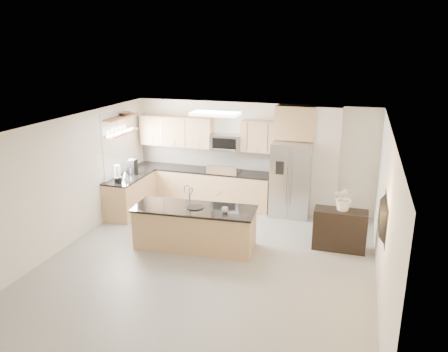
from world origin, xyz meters
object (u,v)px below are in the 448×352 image
(refrigerator, at_px, (291,179))
(platter, at_px, (195,207))
(cup, at_px, (225,210))
(range, at_px, (225,189))
(island, at_px, (195,227))
(blender, at_px, (118,175))
(television, at_px, (379,217))
(microwave, at_px, (226,142))
(credenza, at_px, (340,230))
(bowl, at_px, (125,113))
(kettle, at_px, (125,175))
(coffee_maker, at_px, (132,167))
(flower_vase, at_px, (345,192))

(refrigerator, xyz_separation_m, platter, (-1.54, -2.31, -0.04))
(cup, bearing_deg, range, 107.29)
(platter, bearing_deg, island, -129.46)
(island, height_order, blender, blender)
(television, bearing_deg, platter, 77.36)
(refrigerator, bearing_deg, cup, -111.07)
(microwave, height_order, island, microwave)
(credenza, relative_size, bowl, 2.78)
(kettle, bearing_deg, platter, -26.22)
(bowl, bearing_deg, cup, -28.77)
(island, height_order, television, television)
(cup, xyz_separation_m, kettle, (-2.77, 1.10, 0.13))
(range, distance_m, microwave, 1.16)
(range, bearing_deg, television, -41.64)
(island, distance_m, coffee_maker, 2.76)
(cup, xyz_separation_m, bowl, (-3.00, 1.65, 1.49))
(cup, distance_m, blender, 2.96)
(flower_vase, height_order, television, television)
(microwave, bearing_deg, credenza, -30.76)
(range, bearing_deg, platter, -87.18)
(refrigerator, relative_size, platter, 5.39)
(island, xyz_separation_m, flower_vase, (2.83, 0.80, 0.78))
(island, distance_m, blender, 2.42)
(refrigerator, relative_size, bowl, 4.81)
(platter, xyz_separation_m, coffee_maker, (-2.21, 1.51, 0.24))
(microwave, xyz_separation_m, kettle, (-2.02, -1.43, -0.61))
(cup, bearing_deg, credenza, 20.71)
(refrigerator, relative_size, blender, 4.40)
(range, xyz_separation_m, refrigerator, (1.66, -0.05, 0.42))
(range, height_order, television, television)
(flower_vase, bearing_deg, credenza, -152.53)
(platter, distance_m, television, 3.51)
(refrigerator, bearing_deg, microwave, 174.14)
(microwave, xyz_separation_m, island, (0.11, -2.50, -1.21))
(coffee_maker, bearing_deg, microwave, 24.85)
(range, relative_size, television, 1.06)
(range, xyz_separation_m, platter, (0.12, -2.36, 0.38))
(credenza, bearing_deg, kettle, 176.33)
(microwave, distance_m, platter, 2.61)
(cup, distance_m, kettle, 2.99)
(platter, distance_m, blender, 2.34)
(microwave, xyz_separation_m, cup, (0.75, -2.53, -0.74))
(island, height_order, coffee_maker, coffee_maker)
(blender, distance_m, bowl, 1.53)
(microwave, relative_size, platter, 2.30)
(platter, bearing_deg, microwave, 92.68)
(range, bearing_deg, microwave, 90.00)
(microwave, distance_m, island, 2.77)
(kettle, distance_m, bowl, 1.49)
(cup, height_order, bowl, bowl)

